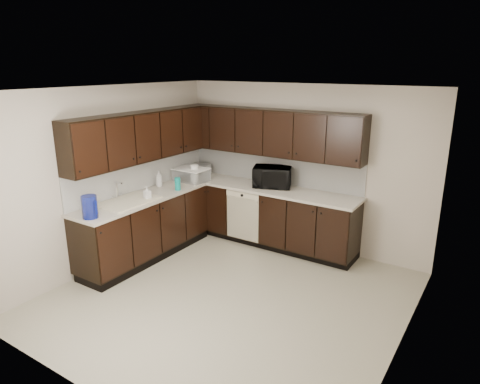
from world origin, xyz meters
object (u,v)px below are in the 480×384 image
at_px(toaster_oven, 201,170).
at_px(microwave, 272,177).
at_px(storage_bin, 191,175).
at_px(sink, 128,206).
at_px(blue_pitcher, 90,207).

bearing_deg(toaster_oven, microwave, -13.10).
bearing_deg(storage_bin, toaster_oven, 104.15).
height_order(sink, microwave, microwave).
xyz_separation_m(sink, toaster_oven, (-0.07, 1.73, 0.16)).
xyz_separation_m(sink, blue_pitcher, (0.09, -0.69, 0.20)).
xyz_separation_m(storage_bin, blue_pitcher, (0.07, -2.05, 0.04)).
relative_size(toaster_oven, storage_bin, 0.60).
relative_size(sink, storage_bin, 1.60).
relative_size(microwave, toaster_oven, 1.86).
xyz_separation_m(toaster_oven, storage_bin, (0.09, -0.37, 0.00)).
distance_m(sink, storage_bin, 1.37).
relative_size(microwave, storage_bin, 1.12).
distance_m(microwave, storage_bin, 1.34).
xyz_separation_m(sink, microwave, (1.30, 1.77, 0.22)).
bearing_deg(sink, blue_pitcher, -82.52).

